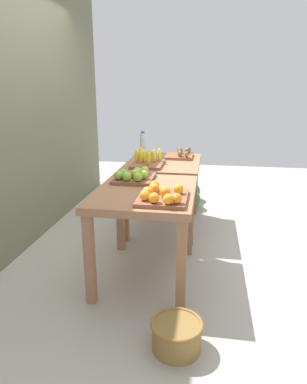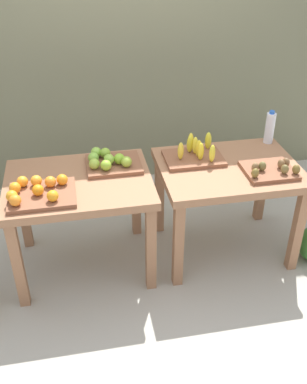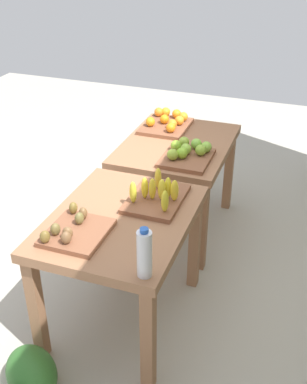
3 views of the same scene
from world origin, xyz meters
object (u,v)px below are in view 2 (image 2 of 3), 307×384
(apple_bin, at_px, (110,162))
(water_bottle, at_px, (270,128))
(display_table_left, at_px, (79,194))
(orange_bin, at_px, (39,192))
(banana_crate, at_px, (195,154))
(kiwi_bin, at_px, (270,170))
(display_table_right, at_px, (228,179))

(apple_bin, bearing_deg, water_bottle, 7.20)
(display_table_left, relative_size, orange_bin, 2.28)
(banana_crate, distance_m, kiwi_bin, 0.57)
(water_bottle, bearing_deg, banana_crate, -165.45)
(banana_crate, xyz_separation_m, kiwi_bin, (0.48, -0.31, -0.02))
(apple_bin, xyz_separation_m, water_bottle, (1.31, 0.17, 0.09))
(display_table_left, bearing_deg, kiwi_bin, -6.82)
(display_table_right, height_order, apple_bin, apple_bin)
(orange_bin, height_order, apple_bin, apple_bin)
(water_bottle, bearing_deg, display_table_right, -144.26)
(banana_crate, xyz_separation_m, water_bottle, (0.67, 0.17, 0.08))
(display_table_right, xyz_separation_m, water_bottle, (0.44, 0.32, 0.25))
(kiwi_bin, bearing_deg, display_table_right, 147.05)
(display_table_left, height_order, water_bottle, water_bottle)
(apple_bin, bearing_deg, display_table_left, -148.52)
(display_table_right, relative_size, orange_bin, 2.28)
(display_table_right, bearing_deg, orange_bin, -173.03)
(display_table_left, bearing_deg, banana_crate, 9.11)
(display_table_left, relative_size, banana_crate, 2.36)
(kiwi_bin, distance_m, water_bottle, 0.52)
(banana_crate, height_order, kiwi_bin, banana_crate)
(display_table_right, distance_m, banana_crate, 0.31)
(display_table_left, xyz_separation_m, banana_crate, (0.89, 0.14, 0.16))
(banana_crate, bearing_deg, orange_bin, -164.89)
(apple_bin, height_order, banana_crate, banana_crate)
(display_table_right, distance_m, apple_bin, 0.90)
(apple_bin, relative_size, kiwi_bin, 1.08)
(display_table_left, bearing_deg, apple_bin, 31.48)
(banana_crate, bearing_deg, kiwi_bin, -32.50)
(display_table_left, distance_m, orange_bin, 0.35)
(banana_crate, height_order, water_bottle, water_bottle)
(display_table_left, relative_size, kiwi_bin, 2.80)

